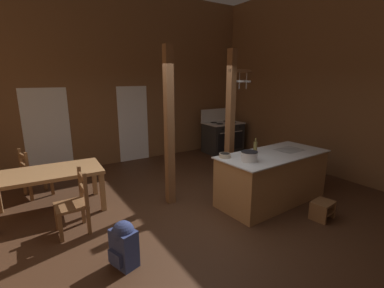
# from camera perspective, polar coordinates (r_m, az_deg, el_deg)

# --- Properties ---
(ground_plane) EXTENTS (8.51, 8.17, 0.10)m
(ground_plane) POSITION_cam_1_polar(r_m,az_deg,el_deg) (4.76, 0.41, -15.54)
(ground_plane) COLOR #422819
(wall_back) EXTENTS (8.51, 0.14, 4.46)m
(wall_back) POSITION_cam_1_polar(r_m,az_deg,el_deg) (7.58, -15.57, 12.86)
(wall_back) COLOR brown
(wall_back) RESTS_ON ground_plane
(wall_right) EXTENTS (0.14, 8.17, 4.46)m
(wall_right) POSITION_cam_1_polar(r_m,az_deg,el_deg) (7.10, 28.75, 11.69)
(wall_right) COLOR brown
(wall_right) RESTS_ON ground_plane
(glazed_door_back_left) EXTENTS (1.00, 0.01, 2.05)m
(glazed_door_back_left) POSITION_cam_1_polar(r_m,az_deg,el_deg) (7.29, -27.89, 2.22)
(glazed_door_back_left) COLOR white
(glazed_door_back_left) RESTS_ON ground_plane
(glazed_panel_back_right) EXTENTS (0.84, 0.01, 2.05)m
(glazed_panel_back_right) POSITION_cam_1_polar(r_m,az_deg,el_deg) (7.74, -12.11, 4.09)
(glazed_panel_back_right) COLOR white
(glazed_panel_back_right) RESTS_ON ground_plane
(kitchen_island) EXTENTS (2.21, 1.07, 0.92)m
(kitchen_island) POSITION_cam_1_polar(r_m,az_deg,el_deg) (5.34, 16.33, -6.71)
(kitchen_island) COLOR #9E7044
(kitchen_island) RESTS_ON ground_plane
(stove_range) EXTENTS (1.15, 0.83, 1.32)m
(stove_range) POSITION_cam_1_polar(r_m,az_deg,el_deg) (8.55, 6.40, 1.49)
(stove_range) COLOR #252525
(stove_range) RESTS_ON ground_plane
(support_post_with_pot_rack) EXTENTS (0.62, 0.25, 2.81)m
(support_post_with_pot_rack) POSITION_cam_1_polar(r_m,az_deg,el_deg) (5.59, 8.19, 5.59)
(support_post_with_pot_rack) COLOR brown
(support_post_with_pot_rack) RESTS_ON ground_plane
(support_post_center) EXTENTS (0.14, 0.14, 2.81)m
(support_post_center) POSITION_cam_1_polar(r_m,az_deg,el_deg) (4.84, -4.77, 3.30)
(support_post_center) COLOR brown
(support_post_center) RESTS_ON ground_plane
(step_stool) EXTENTS (0.40, 0.33, 0.30)m
(step_stool) POSITION_cam_1_polar(r_m,az_deg,el_deg) (5.09, 25.53, -12.04)
(step_stool) COLOR brown
(step_stool) RESTS_ON ground_plane
(dining_table) EXTENTS (1.74, 0.99, 0.74)m
(dining_table) POSITION_cam_1_polar(r_m,az_deg,el_deg) (5.25, -27.75, -5.94)
(dining_table) COLOR #9E7044
(dining_table) RESTS_ON ground_plane
(ladderback_chair_near_window) EXTENTS (0.44, 0.44, 0.95)m
(ladderback_chair_near_window) POSITION_cam_1_polar(r_m,az_deg,el_deg) (4.51, -23.24, -11.29)
(ladderback_chair_near_window) COLOR brown
(ladderback_chair_near_window) RESTS_ON ground_plane
(ladderback_chair_by_post) EXTENTS (0.54, 0.54, 0.95)m
(ladderback_chair_by_post) POSITION_cam_1_polar(r_m,az_deg,el_deg) (6.16, -30.13, -5.42)
(ladderback_chair_by_post) COLOR brown
(ladderback_chair_by_post) RESTS_ON ground_plane
(backpack) EXTENTS (0.36, 0.37, 0.60)m
(backpack) POSITION_cam_1_polar(r_m,az_deg,el_deg) (3.64, -14.06, -19.31)
(backpack) COLOR navy
(backpack) RESTS_ON ground_plane
(stockpot_on_counter) EXTENTS (0.35, 0.28, 0.17)m
(stockpot_on_counter) POSITION_cam_1_polar(r_m,az_deg,el_deg) (4.62, 11.83, -2.51)
(stockpot_on_counter) COLOR silver
(stockpot_on_counter) RESTS_ON kitchen_island
(mixing_bowl_on_counter) EXTENTS (0.20, 0.20, 0.07)m
(mixing_bowl_on_counter) POSITION_cam_1_polar(r_m,az_deg,el_deg) (4.77, 6.89, -2.38)
(mixing_bowl_on_counter) COLOR #B2A893
(mixing_bowl_on_counter) RESTS_ON kitchen_island
(bottle_tall_on_counter) EXTENTS (0.07, 0.07, 0.27)m
(bottle_tall_on_counter) POSITION_cam_1_polar(r_m,az_deg,el_deg) (5.16, 13.08, -0.60)
(bottle_tall_on_counter) COLOR brown
(bottle_tall_on_counter) RESTS_ON kitchen_island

